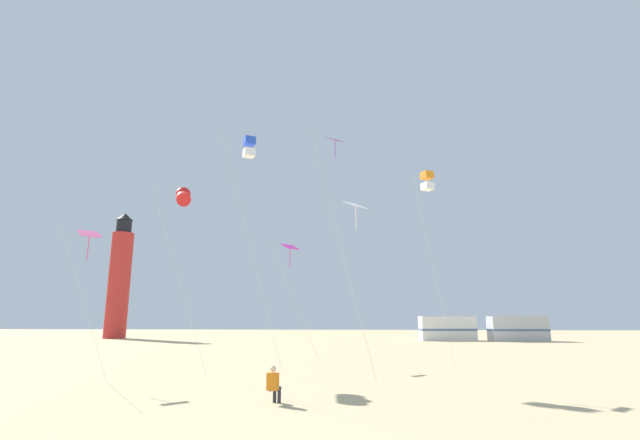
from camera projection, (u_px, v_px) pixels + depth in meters
name	position (u px, v px, depth m)	size (l,w,h in m)	color
kite_flyer_standing	(274.00, 383.00, 14.40)	(0.42, 0.55, 1.16)	orange
kite_diamond_rainbow	(89.00, 238.00, 20.71)	(2.23, 2.23, 6.54)	silver
kite_diamond_violet	(336.00, 150.00, 28.46)	(3.40, 2.65, 13.71)	silver
kite_box_blue	(249.00, 148.00, 26.02)	(3.23, 2.67, 12.63)	silver
kite_box_orange	(427.00, 181.00, 28.09)	(1.79, 1.35, 11.37)	silver
kite_diamond_white	(355.00, 211.00, 21.11)	(2.08, 1.94, 7.91)	silver
kite_tube_scarlet	(183.00, 196.00, 23.99)	(2.78, 3.25, 9.51)	silver
kite_diamond_magenta	(290.00, 251.00, 28.05)	(2.93, 2.63, 7.08)	silver
lighthouse_distant	(119.00, 278.00, 61.87)	(2.80, 2.80, 16.80)	red
rv_van_white	(447.00, 328.00, 54.84)	(6.61, 2.86, 2.80)	white
rv_van_silver	(518.00, 329.00, 53.29)	(6.59, 2.78, 2.80)	#B7BABF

